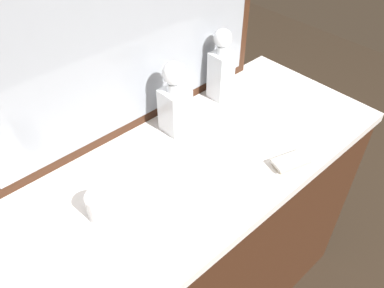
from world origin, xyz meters
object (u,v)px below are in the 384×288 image
Objects in this scene: crystal_decanter_rear at (175,104)px; silver_brush_front at (292,161)px; crystal_decanter_center at (221,71)px; crystal_tumbler_center at (100,207)px.

crystal_decanter_rear reaches higher than silver_brush_front.
crystal_tumbler_center is (-0.67, -0.19, -0.08)m from crystal_decanter_center.
crystal_decanter_center is 0.45m from silver_brush_front.
silver_brush_front is at bearing -67.93° from crystal_decanter_rear.
crystal_tumbler_center reaches higher than silver_brush_front.
crystal_decanter_rear is at bearing 112.07° from silver_brush_front.
crystal_decanter_rear is 3.27× the size of crystal_tumbler_center.
crystal_decanter_center is 0.70m from crystal_tumbler_center.
crystal_decanter_center is 1.96× the size of silver_brush_front.
crystal_decanter_center reaches higher than crystal_tumbler_center.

